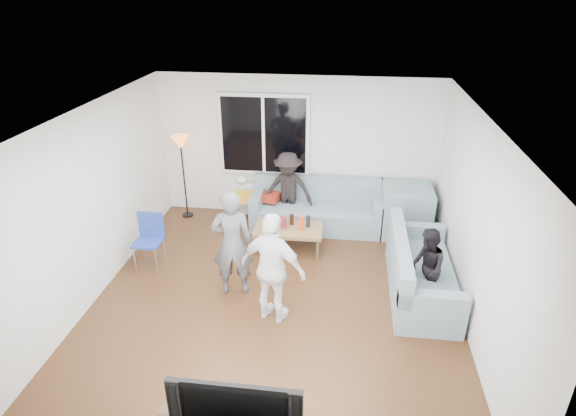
# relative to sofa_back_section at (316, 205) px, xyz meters

# --- Properties ---
(floor) EXTENTS (5.00, 5.50, 0.04)m
(floor) POSITION_rel_sofa_back_section_xyz_m (-0.40, -2.27, -0.45)
(floor) COLOR #56351C
(floor) RESTS_ON ground
(ceiling) EXTENTS (5.00, 5.50, 0.04)m
(ceiling) POSITION_rel_sofa_back_section_xyz_m (-0.40, -2.27, 2.20)
(ceiling) COLOR white
(ceiling) RESTS_ON ground
(wall_back) EXTENTS (5.00, 0.04, 2.60)m
(wall_back) POSITION_rel_sofa_back_section_xyz_m (-0.40, 0.50, 0.88)
(wall_back) COLOR silver
(wall_back) RESTS_ON ground
(wall_front) EXTENTS (5.00, 0.04, 2.60)m
(wall_front) POSITION_rel_sofa_back_section_xyz_m (-0.40, -5.04, 0.88)
(wall_front) COLOR silver
(wall_front) RESTS_ON ground
(wall_left) EXTENTS (0.04, 5.50, 2.60)m
(wall_left) POSITION_rel_sofa_back_section_xyz_m (-2.92, -2.27, 0.88)
(wall_left) COLOR silver
(wall_left) RESTS_ON ground
(wall_right) EXTENTS (0.04, 5.50, 2.60)m
(wall_right) POSITION_rel_sofa_back_section_xyz_m (2.12, -2.27, 0.88)
(wall_right) COLOR silver
(wall_right) RESTS_ON ground
(window_frame) EXTENTS (1.62, 0.06, 1.47)m
(window_frame) POSITION_rel_sofa_back_section_xyz_m (-1.00, 0.42, 1.12)
(window_frame) COLOR white
(window_frame) RESTS_ON wall_back
(window_glass) EXTENTS (1.50, 0.02, 1.35)m
(window_glass) POSITION_rel_sofa_back_section_xyz_m (-1.00, 0.38, 1.12)
(window_glass) COLOR black
(window_glass) RESTS_ON window_frame
(window_mullion) EXTENTS (0.05, 0.03, 1.35)m
(window_mullion) POSITION_rel_sofa_back_section_xyz_m (-1.00, 0.37, 1.12)
(window_mullion) COLOR white
(window_mullion) RESTS_ON window_frame
(radiator) EXTENTS (1.30, 0.12, 0.62)m
(radiator) POSITION_rel_sofa_back_section_xyz_m (-1.00, 0.38, -0.11)
(radiator) COLOR silver
(radiator) RESTS_ON floor
(potted_plant) EXTENTS (0.21, 0.19, 0.34)m
(potted_plant) POSITION_rel_sofa_back_section_xyz_m (-0.57, 0.35, 0.37)
(potted_plant) COLOR #30712D
(potted_plant) RESTS_ON radiator
(vase) EXTENTS (0.20, 0.20, 0.19)m
(vase) POSITION_rel_sofa_back_section_xyz_m (-1.41, 0.35, 0.29)
(vase) COLOR silver
(vase) RESTS_ON radiator
(sofa_back_section) EXTENTS (2.30, 0.85, 0.85)m
(sofa_back_section) POSITION_rel_sofa_back_section_xyz_m (0.00, 0.00, 0.00)
(sofa_back_section) COLOR gray
(sofa_back_section) RESTS_ON floor
(sofa_right_section) EXTENTS (2.00, 0.85, 0.85)m
(sofa_right_section) POSITION_rel_sofa_back_section_xyz_m (1.62, -1.81, 0.00)
(sofa_right_section) COLOR gray
(sofa_right_section) RESTS_ON floor
(sofa_corner) EXTENTS (0.85, 0.85, 0.85)m
(sofa_corner) POSITION_rel_sofa_back_section_xyz_m (1.55, 0.00, 0.00)
(sofa_corner) COLOR gray
(sofa_corner) RESTS_ON floor
(cushion_yellow) EXTENTS (0.42, 0.37, 0.14)m
(cushion_yellow) POSITION_rel_sofa_back_section_xyz_m (-1.31, -0.02, 0.09)
(cushion_yellow) COLOR orange
(cushion_yellow) RESTS_ON sofa_back_section
(cushion_red) EXTENTS (0.42, 0.37, 0.13)m
(cushion_red) POSITION_rel_sofa_back_section_xyz_m (-0.86, 0.06, 0.09)
(cushion_red) COLOR maroon
(cushion_red) RESTS_ON sofa_back_section
(coffee_table) EXTENTS (1.11, 0.62, 0.40)m
(coffee_table) POSITION_rel_sofa_back_section_xyz_m (-0.39, -0.87, -0.22)
(coffee_table) COLOR #956F48
(coffee_table) RESTS_ON floor
(pitcher) EXTENTS (0.17, 0.17, 0.17)m
(pitcher) POSITION_rel_sofa_back_section_xyz_m (-0.51, -0.87, 0.06)
(pitcher) COLOR #991B42
(pitcher) RESTS_ON coffee_table
(side_chair) EXTENTS (0.40, 0.40, 0.86)m
(side_chair) POSITION_rel_sofa_back_section_xyz_m (-2.45, -1.67, 0.01)
(side_chair) COLOR #223896
(side_chair) RESTS_ON floor
(floor_lamp) EXTENTS (0.32, 0.32, 1.56)m
(floor_lamp) POSITION_rel_sofa_back_section_xyz_m (-2.45, 0.12, 0.36)
(floor_lamp) COLOR orange
(floor_lamp) RESTS_ON floor
(player_left) EXTENTS (0.62, 0.46, 1.57)m
(player_left) POSITION_rel_sofa_back_section_xyz_m (-1.01, -2.12, 0.36)
(player_left) COLOR #4D4D52
(player_left) RESTS_ON floor
(player_right) EXTENTS (0.97, 0.65, 1.52)m
(player_right) POSITION_rel_sofa_back_section_xyz_m (-0.36, -2.64, 0.34)
(player_right) COLOR white
(player_right) RESTS_ON floor
(spectator_right) EXTENTS (0.47, 0.58, 1.13)m
(spectator_right) POSITION_rel_sofa_back_section_xyz_m (1.62, -2.05, 0.14)
(spectator_right) COLOR black
(spectator_right) RESTS_ON floor
(spectator_back) EXTENTS (0.93, 0.59, 1.37)m
(spectator_back) POSITION_rel_sofa_back_section_xyz_m (-0.52, 0.03, 0.26)
(spectator_back) COLOR black
(spectator_back) RESTS_ON floor
(television) EXTENTS (1.14, 0.15, 0.66)m
(television) POSITION_rel_sofa_back_section_xyz_m (-0.33, -4.77, 0.34)
(television) COLOR black
(television) RESTS_ON tv_console
(bottle_b) EXTENTS (0.08, 0.08, 0.21)m
(bottle_b) POSITION_rel_sofa_back_section_xyz_m (-0.54, -0.95, 0.08)
(bottle_b) COLOR #3E9E1C
(bottle_b) RESTS_ON coffee_table
(bottle_c) EXTENTS (0.07, 0.07, 0.18)m
(bottle_c) POSITION_rel_sofa_back_section_xyz_m (-0.35, -0.73, 0.06)
(bottle_c) COLOR black
(bottle_c) RESTS_ON coffee_table
(bottle_d) EXTENTS (0.07, 0.07, 0.24)m
(bottle_d) POSITION_rel_sofa_back_section_xyz_m (-0.18, -0.91, 0.09)
(bottle_d) COLOR #FC4D16
(bottle_d) RESTS_ON coffee_table
(bottle_e) EXTENTS (0.07, 0.07, 0.19)m
(bottle_e) POSITION_rel_sofa_back_section_xyz_m (-0.08, -0.79, 0.07)
(bottle_e) COLOR black
(bottle_e) RESTS_ON coffee_table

